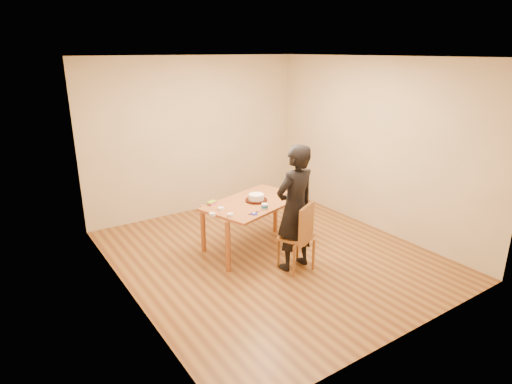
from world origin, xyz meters
TOP-DOWN VIEW (x-y plane):
  - room_shell at (0.00, 0.34)m, footprint 4.00×4.50m
  - dining_table at (-0.10, 0.26)m, footprint 1.61×1.23m
  - dining_chair at (0.05, -0.51)m, footprint 0.52×0.52m
  - cake_plate at (-0.07, 0.25)m, footprint 0.31×0.31m
  - cake at (-0.07, 0.25)m, footprint 0.22×0.22m
  - frosting_dome at (-0.07, 0.25)m, footprint 0.21×0.21m
  - frosting_tub at (-0.16, -0.07)m, footprint 0.08×0.08m
  - frosting_lid at (-0.38, -0.15)m, footprint 0.10×0.10m
  - frosting_dollop at (-0.38, -0.15)m, footprint 0.04×0.04m
  - ramekin_green at (-0.67, -0.04)m, footprint 0.08×0.08m
  - ramekin_yellow at (-0.66, 0.22)m, footprint 0.08×0.08m
  - ramekin_multi at (-0.86, 0.10)m, footprint 0.08×0.08m
  - candy_box_pink at (-0.65, 0.49)m, footprint 0.15×0.12m
  - candy_box_green at (-0.65, 0.49)m, footprint 0.16×0.12m
  - spatula at (-0.37, -0.12)m, footprint 0.17×0.04m
  - person at (0.05, -0.47)m, footprint 0.65×0.46m

SIDE VIEW (x-z plane):
  - dining_chair at x=0.05m, z-range 0.43..0.47m
  - dining_table at x=-0.10m, z-range 0.71..0.75m
  - frosting_lid at x=-0.38m, z-range 0.75..0.76m
  - spatula at x=-0.37m, z-range 0.75..0.76m
  - candy_box_pink at x=-0.65m, z-range 0.75..0.77m
  - cake_plate at x=-0.07m, z-range 0.75..0.77m
  - frosting_dollop at x=-0.38m, z-range 0.76..0.77m
  - ramekin_green at x=-0.67m, z-range 0.75..0.79m
  - ramekin_yellow at x=-0.66m, z-range 0.75..0.79m
  - ramekin_multi at x=-0.86m, z-range 0.75..0.79m
  - candy_box_green at x=-0.65m, z-range 0.77..0.79m
  - frosting_tub at x=-0.16m, z-range 0.75..0.82m
  - cake at x=-0.07m, z-range 0.77..0.84m
  - person at x=0.05m, z-range 0.00..1.68m
  - frosting_dome at x=-0.07m, z-range 0.84..0.87m
  - room_shell at x=0.00m, z-range 0.00..2.70m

